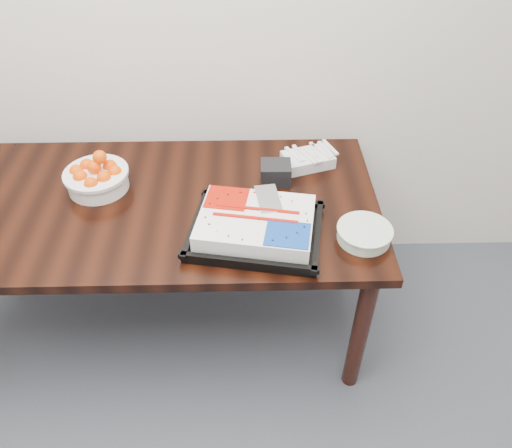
{
  "coord_description": "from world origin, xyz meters",
  "views": [
    {
      "loc": [
        0.37,
        0.42,
        2.02
      ],
      "look_at": [
        0.4,
        1.76,
        0.83
      ],
      "focal_mm": 35.0,
      "sensor_mm": 36.0,
      "label": 1
    }
  ],
  "objects_px": {
    "cake_tray": "(256,226)",
    "table": "(158,217)",
    "napkin_box": "(276,173)",
    "plate_stack": "(364,234)",
    "tangerine_bowl": "(96,174)"
  },
  "relations": [
    {
      "from": "cake_tray",
      "to": "napkin_box",
      "type": "relative_size",
      "value": 4.26
    },
    {
      "from": "cake_tray",
      "to": "plate_stack",
      "type": "bearing_deg",
      "value": -4.66
    },
    {
      "from": "plate_stack",
      "to": "table",
      "type": "bearing_deg",
      "value": 163.27
    },
    {
      "from": "cake_tray",
      "to": "napkin_box",
      "type": "xyz_separation_m",
      "value": [
        0.09,
        0.33,
        0.0
      ]
    },
    {
      "from": "table",
      "to": "plate_stack",
      "type": "height_order",
      "value": "plate_stack"
    },
    {
      "from": "table",
      "to": "plate_stack",
      "type": "bearing_deg",
      "value": -16.73
    },
    {
      "from": "table",
      "to": "napkin_box",
      "type": "relative_size",
      "value": 14.38
    },
    {
      "from": "cake_tray",
      "to": "table",
      "type": "bearing_deg",
      "value": 152.64
    },
    {
      "from": "cake_tray",
      "to": "plate_stack",
      "type": "distance_m",
      "value": 0.4
    },
    {
      "from": "table",
      "to": "cake_tray",
      "type": "xyz_separation_m",
      "value": [
        0.4,
        -0.21,
        0.13
      ]
    },
    {
      "from": "table",
      "to": "cake_tray",
      "type": "relative_size",
      "value": 3.37
    },
    {
      "from": "cake_tray",
      "to": "napkin_box",
      "type": "distance_m",
      "value": 0.34
    },
    {
      "from": "table",
      "to": "plate_stack",
      "type": "xyz_separation_m",
      "value": [
        0.8,
        -0.24,
        0.11
      ]
    },
    {
      "from": "tangerine_bowl",
      "to": "cake_tray",
      "type": "bearing_deg",
      "value": -25.07
    },
    {
      "from": "plate_stack",
      "to": "napkin_box",
      "type": "xyz_separation_m",
      "value": [
        -0.31,
        0.36,
        0.02
      ]
    }
  ]
}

